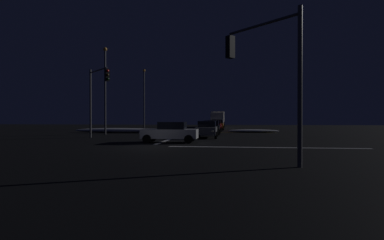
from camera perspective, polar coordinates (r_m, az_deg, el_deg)
ground at (r=20.77m, az=-7.55°, el=-4.93°), size 120.00×120.00×0.10m
stop_line_north at (r=27.98m, az=-3.80°, el=-3.43°), size 0.35×12.61×0.01m
centre_line_ns at (r=39.42m, az=-0.72°, el=-2.29°), size 22.00×0.15×0.01m
crosswalk_bar_east at (r=20.27m, az=13.57°, el=-4.93°), size 12.61×0.40×0.01m
snow_bank_left_curb at (r=39.20m, az=-13.13°, el=-1.89°), size 11.51×1.50×0.59m
snow_bank_right_curb at (r=40.04m, az=11.17°, el=-1.98°), size 6.46×1.50×0.39m
sedan_gray at (r=29.25m, az=2.76°, el=-1.69°), size 2.02×4.33×1.57m
sedan_black at (r=34.89m, az=3.56°, el=-1.34°), size 2.02×4.33×1.57m
sedan_red at (r=41.65m, az=4.11°, el=-1.05°), size 2.02×4.33×1.57m
sedan_orange at (r=47.34m, az=4.66°, el=-0.86°), size 2.02×4.33×1.57m
sedan_silver at (r=53.54m, az=4.56°, el=-0.71°), size 2.02×4.33×1.57m
box_truck at (r=61.12m, az=4.76°, el=0.29°), size 2.68×8.28×3.08m
sedan_white_crossing at (r=23.63m, az=-4.00°, el=-2.21°), size 4.33×2.02×1.57m
traffic_signal_se at (r=13.66m, az=13.47°, el=10.31°), size 2.95×2.95×6.18m
traffic_signal_nw at (r=29.28m, az=-17.06°, el=5.35°), size 3.04×3.04×6.41m
streetlamp_left_near at (r=35.92m, az=-15.67°, el=6.28°), size 0.44×0.44×9.70m
streetlamp_left_far at (r=51.03m, az=-8.79°, el=4.59°), size 0.44×0.44×9.74m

